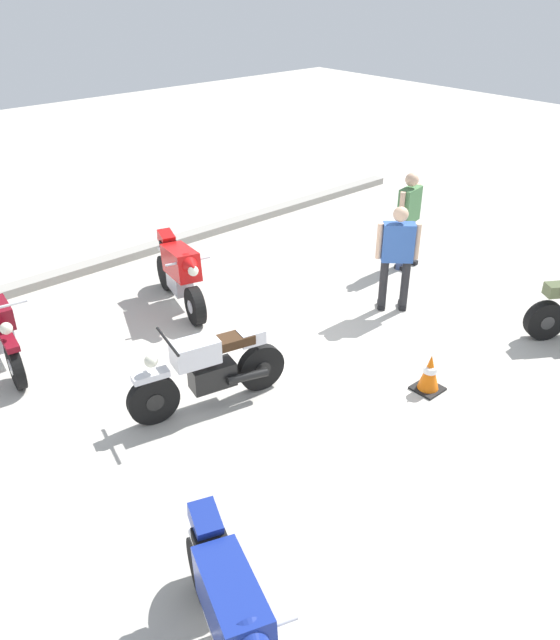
{
  "coord_description": "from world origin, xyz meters",
  "views": [
    {
      "loc": [
        -5.32,
        -5.58,
        4.91
      ],
      "look_at": [
        -0.45,
        -0.06,
        0.75
      ],
      "focal_mm": 35.77,
      "sensor_mm": 36.0,
      "label": 1
    }
  ],
  "objects_px": {
    "traffic_cone": "(430,373)",
    "motorcycle_silver_cruiser": "(209,369)",
    "motorcycle_maroon_cruiser": "(0,328)",
    "person_in_blue_shirt": "(397,252)",
    "motorcycle_red_sportbike": "(180,272)",
    "person_in_green_shirt": "(409,214)",
    "motorcycle_blue_sportbike": "(230,612)"
  },
  "relations": [
    {
      "from": "motorcycle_red_sportbike",
      "to": "person_in_blue_shirt",
      "type": "xyz_separation_m",
      "value": [
        2.46,
        -2.35,
        0.4
      ]
    },
    {
      "from": "motorcycle_blue_sportbike",
      "to": "person_in_blue_shirt",
      "type": "xyz_separation_m",
      "value": [
        5.57,
        3.0,
        0.4
      ]
    },
    {
      "from": "motorcycle_red_sportbike",
      "to": "traffic_cone",
      "type": "distance_m",
      "value": 4.26
    },
    {
      "from": "motorcycle_maroon_cruiser",
      "to": "traffic_cone",
      "type": "height_order",
      "value": "motorcycle_maroon_cruiser"
    },
    {
      "from": "motorcycle_silver_cruiser",
      "to": "traffic_cone",
      "type": "height_order",
      "value": "motorcycle_silver_cruiser"
    },
    {
      "from": "traffic_cone",
      "to": "motorcycle_red_sportbike",
      "type": "bearing_deg",
      "value": 104.84
    },
    {
      "from": "motorcycle_maroon_cruiser",
      "to": "person_in_blue_shirt",
      "type": "xyz_separation_m",
      "value": [
        5.24,
        -2.6,
        0.47
      ]
    },
    {
      "from": "person_in_blue_shirt",
      "to": "motorcycle_silver_cruiser",
      "type": "bearing_deg",
      "value": 135.83
    },
    {
      "from": "motorcycle_red_sportbike",
      "to": "person_in_green_shirt",
      "type": "xyz_separation_m",
      "value": [
        3.91,
        -1.41,
        0.41
      ]
    },
    {
      "from": "motorcycle_blue_sportbike",
      "to": "motorcycle_silver_cruiser",
      "type": "xyz_separation_m",
      "value": [
        1.89,
        2.88,
        -0.07
      ]
    },
    {
      "from": "motorcycle_maroon_cruiser",
      "to": "motorcycle_blue_sportbike",
      "type": "bearing_deg",
      "value": 5.14
    },
    {
      "from": "motorcycle_blue_sportbike",
      "to": "motorcycle_maroon_cruiser",
      "type": "xyz_separation_m",
      "value": [
        0.33,
        5.6,
        -0.07
      ]
    },
    {
      "from": "motorcycle_silver_cruiser",
      "to": "person_in_green_shirt",
      "type": "bearing_deg",
      "value": -155.9
    },
    {
      "from": "motorcycle_blue_sportbike",
      "to": "motorcycle_maroon_cruiser",
      "type": "relative_size",
      "value": 0.91
    },
    {
      "from": "motorcycle_silver_cruiser",
      "to": "motorcycle_maroon_cruiser",
      "type": "height_order",
      "value": "same"
    },
    {
      "from": "motorcycle_silver_cruiser",
      "to": "traffic_cone",
      "type": "relative_size",
      "value": 3.9
    },
    {
      "from": "traffic_cone",
      "to": "motorcycle_silver_cruiser",
      "type": "bearing_deg",
      "value": 144.84
    },
    {
      "from": "motorcycle_blue_sportbike",
      "to": "motorcycle_red_sportbike",
      "type": "distance_m",
      "value": 6.2
    },
    {
      "from": "person_in_blue_shirt",
      "to": "motorcycle_red_sportbike",
      "type": "bearing_deg",
      "value": 90.13
    },
    {
      "from": "person_in_blue_shirt",
      "to": "person_in_green_shirt",
      "type": "xyz_separation_m",
      "value": [
        1.46,
        0.94,
        0.01
      ]
    },
    {
      "from": "motorcycle_blue_sportbike",
      "to": "traffic_cone",
      "type": "distance_m",
      "value": 4.39
    },
    {
      "from": "motorcycle_maroon_cruiser",
      "to": "person_in_blue_shirt",
      "type": "relative_size",
      "value": 1.21
    },
    {
      "from": "motorcycle_silver_cruiser",
      "to": "person_in_green_shirt",
      "type": "relative_size",
      "value": 1.19
    },
    {
      "from": "person_in_blue_shirt",
      "to": "person_in_green_shirt",
      "type": "distance_m",
      "value": 1.74
    },
    {
      "from": "motorcycle_silver_cruiser",
      "to": "motorcycle_red_sportbike",
      "type": "distance_m",
      "value": 2.76
    },
    {
      "from": "motorcycle_blue_sportbike",
      "to": "person_in_green_shirt",
      "type": "relative_size",
      "value": 1.09
    },
    {
      "from": "motorcycle_blue_sportbike",
      "to": "motorcycle_maroon_cruiser",
      "type": "bearing_deg",
      "value": -163.48
    },
    {
      "from": "motorcycle_red_sportbike",
      "to": "person_in_blue_shirt",
      "type": "height_order",
      "value": "person_in_blue_shirt"
    },
    {
      "from": "person_in_blue_shirt",
      "to": "traffic_cone",
      "type": "bearing_deg",
      "value": -174.09
    },
    {
      "from": "motorcycle_maroon_cruiser",
      "to": "motorcycle_red_sportbike",
      "type": "bearing_deg",
      "value": 93.55
    },
    {
      "from": "motorcycle_maroon_cruiser",
      "to": "person_in_blue_shirt",
      "type": "bearing_deg",
      "value": 72.13
    },
    {
      "from": "person_in_green_shirt",
      "to": "motorcycle_red_sportbike",
      "type": "bearing_deg",
      "value": -120.75
    }
  ]
}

